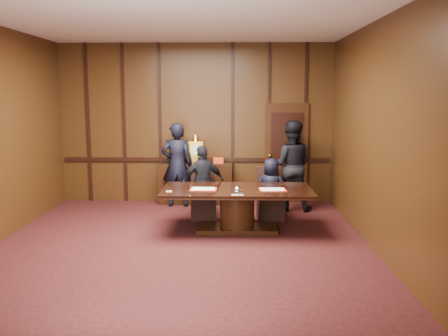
{
  "coord_description": "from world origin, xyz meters",
  "views": [
    {
      "loc": [
        0.84,
        -7.0,
        2.37
      ],
      "look_at": [
        0.66,
        1.58,
        1.05
      ],
      "focal_mm": 38.0,
      "sensor_mm": 36.0,
      "label": 1
    }
  ],
  "objects_px": {
    "sideboard": "(196,182)",
    "signatory_left": "(203,183)",
    "conference_table": "(237,203)",
    "signatory_right": "(271,189)",
    "witness_left": "(177,165)",
    "witness_right": "(291,166)"
  },
  "relations": [
    {
      "from": "conference_table",
      "to": "witness_right",
      "type": "bearing_deg",
      "value": 55.09
    },
    {
      "from": "conference_table",
      "to": "signatory_left",
      "type": "bearing_deg",
      "value": 129.09
    },
    {
      "from": "sideboard",
      "to": "signatory_left",
      "type": "height_order",
      "value": "sideboard"
    },
    {
      "from": "witness_left",
      "to": "witness_right",
      "type": "distance_m",
      "value": 2.41
    },
    {
      "from": "signatory_left",
      "to": "signatory_right",
      "type": "distance_m",
      "value": 1.31
    },
    {
      "from": "conference_table",
      "to": "signatory_left",
      "type": "xyz_separation_m",
      "value": [
        -0.65,
        0.8,
        0.2
      ]
    },
    {
      "from": "signatory_right",
      "to": "signatory_left",
      "type": "bearing_deg",
      "value": 19.67
    },
    {
      "from": "signatory_right",
      "to": "witness_left",
      "type": "bearing_deg",
      "value": -9.53
    },
    {
      "from": "signatory_left",
      "to": "witness_right",
      "type": "xyz_separation_m",
      "value": [
        1.77,
        0.8,
        0.22
      ]
    },
    {
      "from": "sideboard",
      "to": "signatory_right",
      "type": "relative_size",
      "value": 1.35
    },
    {
      "from": "conference_table",
      "to": "witness_left",
      "type": "distance_m",
      "value": 2.3
    },
    {
      "from": "witness_left",
      "to": "witness_right",
      "type": "height_order",
      "value": "witness_right"
    },
    {
      "from": "sideboard",
      "to": "witness_right",
      "type": "distance_m",
      "value": 2.14
    },
    {
      "from": "sideboard",
      "to": "witness_right",
      "type": "relative_size",
      "value": 0.86
    },
    {
      "from": "conference_table",
      "to": "signatory_right",
      "type": "xyz_separation_m",
      "value": [
        0.65,
        0.8,
        0.08
      ]
    },
    {
      "from": "sideboard",
      "to": "conference_table",
      "type": "distance_m",
      "value": 2.34
    },
    {
      "from": "conference_table",
      "to": "witness_left",
      "type": "relative_size",
      "value": 1.45
    },
    {
      "from": "sideboard",
      "to": "witness_left",
      "type": "relative_size",
      "value": 0.89
    },
    {
      "from": "signatory_right",
      "to": "witness_left",
      "type": "xyz_separation_m",
      "value": [
        -1.93,
        1.08,
        0.31
      ]
    },
    {
      "from": "signatory_left",
      "to": "signatory_right",
      "type": "relative_size",
      "value": 1.2
    },
    {
      "from": "sideboard",
      "to": "witness_left",
      "type": "xyz_separation_m",
      "value": [
        -0.38,
        -0.28,
        0.42
      ]
    },
    {
      "from": "sideboard",
      "to": "signatory_left",
      "type": "distance_m",
      "value": 1.4
    }
  ]
}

